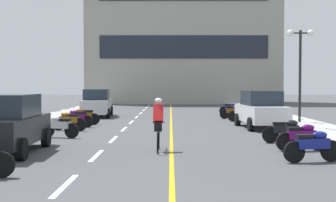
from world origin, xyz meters
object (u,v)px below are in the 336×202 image
object	(u,v)px
street_lamp_mid	(300,54)
motorcycle_7	(69,120)
parked_car_mid	(261,109)
cyclist_rider	(158,123)
parked_car_far	(97,103)
motorcycle_6	(59,126)
motorcycle_8	(77,118)
motorcycle_5	(286,130)
motorcycle_12	(232,108)
motorcycle_3	(313,145)
motorcycle_9	(84,116)
parked_car_near	(7,124)
motorcycle_4	(302,136)
motorcycle_10	(243,113)
motorcycle_11	(234,111)

from	to	relation	value
street_lamp_mid	motorcycle_7	bearing A→B (deg)	-162.79
parked_car_mid	cyclist_rider	xyz separation A→B (m)	(-4.79, -7.53, -0.03)
parked_car_mid	cyclist_rider	bearing A→B (deg)	-122.50
parked_car_mid	parked_car_far	xyz separation A→B (m)	(-9.27, 7.72, 0.00)
motorcycle_6	motorcycle_8	distance (m)	4.47
motorcycle_5	motorcycle_6	bearing A→B (deg)	168.95
motorcycle_12	motorcycle_3	bearing A→B (deg)	-91.08
motorcycle_12	cyclist_rider	size ratio (longest dim) A/B	0.95
motorcycle_5	motorcycle_12	world-z (taller)	same
parked_car_far	motorcycle_9	distance (m)	5.81
motorcycle_5	motorcycle_12	xyz separation A→B (m)	(0.07, 15.05, 0.00)
parked_car_far	motorcycle_7	xyz separation A→B (m)	(0.19, -8.96, -0.44)
street_lamp_mid	motorcycle_8	xyz separation A→B (m)	(-11.62, -1.88, -3.28)
parked_car_near	motorcycle_4	bearing A→B (deg)	3.19
parked_car_near	motorcycle_4	xyz separation A→B (m)	(9.26, 0.52, -0.44)
motorcycle_10	motorcycle_8	bearing A→B (deg)	-158.21
motorcycle_3	motorcycle_9	xyz separation A→B (m)	(-8.51, 11.56, 0.00)
motorcycle_10	motorcycle_11	world-z (taller)	same
street_lamp_mid	motorcycle_3	xyz separation A→B (m)	(-3.06, -11.98, -3.28)
motorcycle_10	motorcycle_3	bearing A→B (deg)	-91.09
parked_car_mid	parked_car_far	bearing A→B (deg)	140.22
parked_car_near	motorcycle_4	distance (m)	9.29
street_lamp_mid	motorcycle_7	xyz separation A→B (m)	(-11.63, -3.60, -3.28)
motorcycle_6	motorcycle_10	xyz separation A→B (m)	(8.60, 7.99, 0.00)
motorcycle_4	motorcycle_8	size ratio (longest dim) A/B	1.01
motorcycle_8	motorcycle_10	distance (m)	9.49
motorcycle_7	motorcycle_10	size ratio (longest dim) A/B	0.98
motorcycle_8	motorcycle_5	bearing A→B (deg)	-34.80
motorcycle_7	motorcycle_11	bearing A→B (deg)	40.03
motorcycle_4	cyclist_rider	distance (m)	4.62
motorcycle_5	motorcycle_11	size ratio (longest dim) A/B	1.00
motorcycle_7	cyclist_rider	distance (m)	7.61
parked_car_mid	motorcycle_5	distance (m)	5.70
parked_car_near	cyclist_rider	xyz separation A→B (m)	(4.66, 0.50, -0.03)
street_lamp_mid	motorcycle_12	size ratio (longest dim) A/B	2.95
street_lamp_mid	motorcycle_10	size ratio (longest dim) A/B	2.91
motorcycle_6	motorcycle_9	world-z (taller)	same
motorcycle_8	parked_car_far	bearing A→B (deg)	91.61
motorcycle_5	parked_car_mid	bearing A→B (deg)	87.77
motorcycle_6	motorcycle_7	size ratio (longest dim) A/B	0.99
motorcycle_7	motorcycle_11	world-z (taller)	same
parked_car_mid	motorcycle_4	size ratio (longest dim) A/B	2.54
motorcycle_11	motorcycle_7	bearing A→B (deg)	-139.97
motorcycle_4	motorcycle_7	bearing A→B (deg)	144.82
motorcycle_6	motorcycle_7	bearing A→B (deg)	94.71
motorcycle_4	motorcycle_8	bearing A→B (deg)	138.03
parked_car_far	cyclist_rider	world-z (taller)	parked_car_far
parked_car_mid	motorcycle_9	xyz separation A→B (m)	(-9.02, 1.93, -0.44)
motorcycle_3	motorcycle_10	size ratio (longest dim) A/B	0.99
parked_car_mid	motorcycle_10	bearing A→B (deg)	93.55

